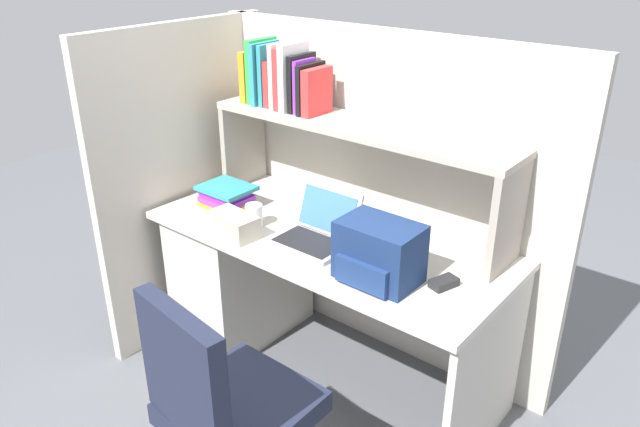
# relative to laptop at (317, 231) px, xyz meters

# --- Properties ---
(ground_plane) EXTENTS (8.00, 8.00, 0.00)m
(ground_plane) POSITION_rel_laptop_xyz_m (-0.01, 0.08, -0.78)
(ground_plane) COLOR #595B60
(desk) EXTENTS (1.60, 0.70, 0.73)m
(desk) POSITION_rel_laptop_xyz_m (-0.40, 0.08, -0.38)
(desk) COLOR beige
(desk) RESTS_ON ground_plane
(cubicle_partition_rear) EXTENTS (1.84, 0.05, 1.55)m
(cubicle_partition_rear) POSITION_rel_laptop_xyz_m (-0.01, 0.46, -0.01)
(cubicle_partition_rear) COLOR #BCB5A8
(cubicle_partition_rear) RESTS_ON ground_plane
(cubicle_partition_left) EXTENTS (0.05, 1.06, 1.55)m
(cubicle_partition_left) POSITION_rel_laptop_xyz_m (-0.86, 0.03, -0.01)
(cubicle_partition_left) COLOR #BCB5A8
(cubicle_partition_left) RESTS_ON ground_plane
(overhead_hutch) EXTENTS (1.44, 0.28, 0.45)m
(overhead_hutch) POSITION_rel_laptop_xyz_m (-0.01, 0.28, 0.30)
(overhead_hutch) COLOR gray
(overhead_hutch) RESTS_ON desk
(reference_books_on_shelf) EXTENTS (0.42, 0.20, 0.30)m
(reference_books_on_shelf) POSITION_rel_laptop_xyz_m (-0.42, 0.27, 0.53)
(reference_books_on_shelf) COLOR orange
(reference_books_on_shelf) RESTS_ON overhead_hutch
(laptop) EXTENTS (0.31, 0.27, 0.22)m
(laptop) POSITION_rel_laptop_xyz_m (0.00, 0.00, 0.00)
(laptop) COLOR #B7BABF
(laptop) RESTS_ON desk
(backpack) EXTENTS (0.30, 0.23, 0.23)m
(backpack) POSITION_rel_laptop_xyz_m (0.37, -0.09, 0.06)
(backpack) COLOR navy
(backpack) RESTS_ON desk
(computer_mouse) EXTENTS (0.09, 0.12, 0.03)m
(computer_mouse) POSITION_rel_laptop_xyz_m (0.59, 0.02, -0.03)
(computer_mouse) COLOR #262628
(computer_mouse) RESTS_ON desk
(paper_cup) EXTENTS (0.08, 0.08, 0.10)m
(paper_cup) POSITION_rel_laptop_xyz_m (-0.31, -0.06, 0.00)
(paper_cup) COLOR white
(paper_cup) RESTS_ON desk
(tissue_box) EXTENTS (0.23, 0.14, 0.10)m
(tissue_box) POSITION_rel_laptop_xyz_m (-0.31, -0.18, -0.00)
(tissue_box) COLOR #BFB299
(tissue_box) RESTS_ON desk
(desk_book_stack) EXTENTS (0.24, 0.20, 0.11)m
(desk_book_stack) POSITION_rel_laptop_xyz_m (-0.56, 0.01, 0.00)
(desk_book_stack) COLOR yellow
(desk_book_stack) RESTS_ON desk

